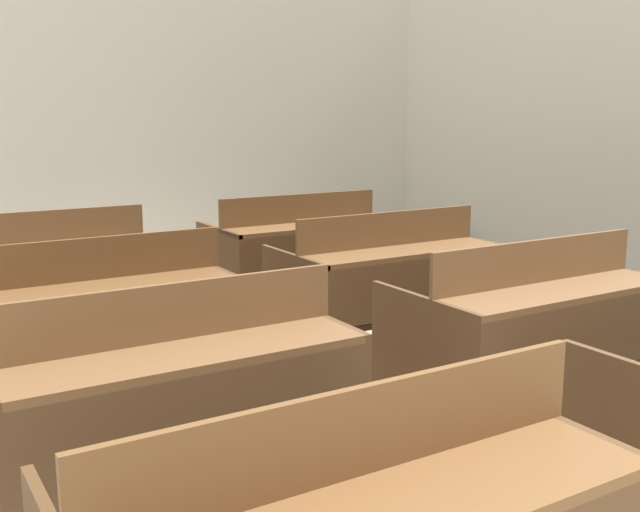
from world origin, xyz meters
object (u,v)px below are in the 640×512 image
(bench_third_left, at_px, (96,328))
(bench_back_right, at_px, (299,254))
(bench_second_left, at_px, (174,404))
(wastepaper_bin, at_px, (441,255))
(bench_back_left, at_px, (43,283))
(bench_second_right, at_px, (531,332))
(bench_third_right, at_px, (387,285))

(bench_third_left, bearing_deg, bench_back_right, 32.52)
(bench_second_left, relative_size, wastepaper_bin, 3.31)
(bench_second_left, height_order, wastepaper_bin, bench_second_left)
(bench_back_right, height_order, wastepaper_bin, bench_back_right)
(bench_second_left, xyz_separation_m, bench_back_left, (0.00, 2.30, 0.00))
(wastepaper_bin, bearing_deg, bench_second_right, -123.41)
(bench_second_right, bearing_deg, bench_second_left, 179.04)
(bench_back_left, distance_m, bench_back_right, 1.84)
(bench_back_left, height_order, bench_back_right, same)
(bench_second_right, height_order, wastepaper_bin, bench_second_right)
(bench_back_left, bearing_deg, wastepaper_bin, 8.87)
(bench_third_left, bearing_deg, bench_second_left, -90.96)
(bench_second_right, height_order, bench_third_right, same)
(bench_third_left, xyz_separation_m, wastepaper_bin, (3.70, 1.75, -0.29))
(bench_back_right, distance_m, wastepaper_bin, 2.00)
(bench_third_right, bearing_deg, bench_second_left, -147.64)
(bench_back_left, xyz_separation_m, wastepaper_bin, (3.72, 0.58, -0.29))
(bench_back_right, bearing_deg, bench_third_right, -91.79)
(bench_second_right, height_order, bench_back_left, same)
(bench_second_left, relative_size, bench_back_right, 1.00)
(bench_second_left, distance_m, wastepaper_bin, 4.71)
(bench_third_right, relative_size, wastepaper_bin, 3.31)
(bench_second_right, bearing_deg, bench_third_right, 90.07)
(bench_second_left, bearing_deg, bench_third_left, 89.04)
(bench_third_left, distance_m, bench_back_right, 2.16)
(bench_second_left, bearing_deg, bench_back_right, 51.27)
(bench_second_right, bearing_deg, bench_back_left, 127.72)
(bench_second_right, bearing_deg, bench_third_left, 146.92)
(bench_back_left, distance_m, wastepaper_bin, 3.78)
(wastepaper_bin, bearing_deg, bench_third_left, -154.74)
(bench_second_left, height_order, bench_third_right, same)
(wastepaper_bin, bearing_deg, bench_back_left, -171.13)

